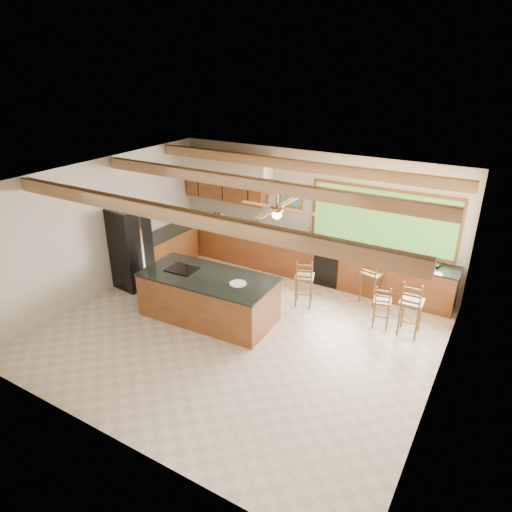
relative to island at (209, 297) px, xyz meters
The scene contains 9 objects.
ground 0.98m from the island, ahead, with size 7.20×7.20×0.00m, color beige.
room_shell 1.94m from the island, 38.12° to the left, with size 7.27×6.54×3.02m.
counter_run 2.40m from the island, 89.40° to the left, with size 7.12×3.10×1.23m.
island is the anchor object (origin of this frame).
refrigerator 2.44m from the island, behind, with size 0.81×0.79×1.91m.
bar_stool_a 2.04m from the island, 44.22° to the left, with size 0.51×0.51×1.11m.
bar_stool_b 3.52m from the island, 40.17° to the left, with size 0.51×0.51×1.17m.
bar_stool_c 3.46m from the island, 24.36° to the left, with size 0.40×0.40×0.94m.
bar_stool_d 3.97m from the island, 20.91° to the left, with size 0.43×0.43×1.17m.
Camera 1 is at (4.15, -6.44, 4.98)m, focal length 32.00 mm.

